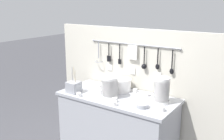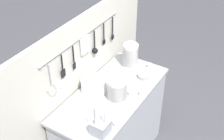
{
  "view_description": "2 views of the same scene",
  "coord_description": "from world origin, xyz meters",
  "px_view_note": "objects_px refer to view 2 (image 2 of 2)",
  "views": [
    {
      "loc": [
        1.4,
        -2.16,
        1.88
      ],
      "look_at": [
        -0.05,
        -0.03,
        1.2
      ],
      "focal_mm": 42.0,
      "sensor_mm": 36.0,
      "label": 1
    },
    {
      "loc": [
        -1.83,
        -1.14,
        2.77
      ],
      "look_at": [
        0.06,
        0.03,
        1.14
      ],
      "focal_mm": 50.0,
      "sensor_mm": 36.0,
      "label": 2
    }
  ],
  "objects_px": {
    "plate_stack": "(93,85)",
    "cup_edge_far": "(150,66)",
    "cup_back_left": "(100,79)",
    "cup_front_left": "(142,94)",
    "cup_mid_row": "(111,71)",
    "steel_mixing_bowl": "(143,76)",
    "cup_edge_near": "(83,108)",
    "bowl_stack_wide_centre": "(130,56)",
    "cup_beside_plates": "(116,124)",
    "cutlery_caddy": "(101,127)",
    "cup_centre": "(103,106)",
    "cup_front_right": "(82,131)",
    "cup_back_right": "(131,93)",
    "bowl_stack_nested_right": "(117,90)"
  },
  "relations": [
    {
      "from": "bowl_stack_wide_centre",
      "to": "cup_edge_far",
      "type": "height_order",
      "value": "bowl_stack_wide_centre"
    },
    {
      "from": "bowl_stack_nested_right",
      "to": "cup_front_right",
      "type": "distance_m",
      "value": 0.49
    },
    {
      "from": "cutlery_caddy",
      "to": "cup_beside_plates",
      "type": "xyz_separation_m",
      "value": [
        0.13,
        -0.07,
        -0.04
      ]
    },
    {
      "from": "cutlery_caddy",
      "to": "cup_back_right",
      "type": "bearing_deg",
      "value": 1.76
    },
    {
      "from": "cup_back_left",
      "to": "cup_edge_far",
      "type": "height_order",
      "value": "same"
    },
    {
      "from": "cup_front_left",
      "to": "cup_mid_row",
      "type": "bearing_deg",
      "value": 71.41
    },
    {
      "from": "cup_back_left",
      "to": "cup_beside_plates",
      "type": "bearing_deg",
      "value": -133.61
    },
    {
      "from": "cup_beside_plates",
      "to": "cup_edge_near",
      "type": "distance_m",
      "value": 0.34
    },
    {
      "from": "bowl_stack_nested_right",
      "to": "cutlery_caddy",
      "type": "xyz_separation_m",
      "value": [
        -0.41,
        -0.09,
        -0.05
      ]
    },
    {
      "from": "plate_stack",
      "to": "cup_back_right",
      "type": "xyz_separation_m",
      "value": [
        0.13,
        -0.32,
        -0.05
      ]
    },
    {
      "from": "cup_beside_plates",
      "to": "cup_edge_far",
      "type": "bearing_deg",
      "value": 8.62
    },
    {
      "from": "cup_front_right",
      "to": "cup_mid_row",
      "type": "bearing_deg",
      "value": 16.09
    },
    {
      "from": "bowl_stack_wide_centre",
      "to": "cup_front_left",
      "type": "distance_m",
      "value": 0.47
    },
    {
      "from": "cup_front_left",
      "to": "cutlery_caddy",
      "type": "bearing_deg",
      "value": 173.39
    },
    {
      "from": "cup_back_left",
      "to": "cup_front_left",
      "type": "xyz_separation_m",
      "value": [
        0.02,
        -0.44,
        0.0
      ]
    },
    {
      "from": "plate_stack",
      "to": "cup_front_left",
      "type": "distance_m",
      "value": 0.44
    },
    {
      "from": "cup_beside_plates",
      "to": "cup_front_right",
      "type": "xyz_separation_m",
      "value": [
        -0.21,
        0.19,
        0.0
      ]
    },
    {
      "from": "bowl_stack_wide_centre",
      "to": "cup_back_left",
      "type": "relative_size",
      "value": 5.2
    },
    {
      "from": "plate_stack",
      "to": "steel_mixing_bowl",
      "type": "relative_size",
      "value": 2.01
    },
    {
      "from": "bowl_stack_wide_centre",
      "to": "cutlery_caddy",
      "type": "distance_m",
      "value": 0.94
    },
    {
      "from": "cup_edge_near",
      "to": "cup_front_right",
      "type": "bearing_deg",
      "value": -145.55
    },
    {
      "from": "bowl_stack_wide_centre",
      "to": "cup_back_left",
      "type": "xyz_separation_m",
      "value": [
        -0.36,
        0.13,
        -0.11
      ]
    },
    {
      "from": "cup_back_left",
      "to": "cup_edge_far",
      "type": "xyz_separation_m",
      "value": [
        0.45,
        -0.31,
        0.0
      ]
    },
    {
      "from": "cutlery_caddy",
      "to": "cup_beside_plates",
      "type": "relative_size",
      "value": 5.57
    },
    {
      "from": "cup_back_right",
      "to": "cup_back_left",
      "type": "distance_m",
      "value": 0.36
    },
    {
      "from": "cutlery_caddy",
      "to": "cup_edge_near",
      "type": "xyz_separation_m",
      "value": [
        0.14,
        0.27,
        -0.04
      ]
    },
    {
      "from": "cup_edge_near",
      "to": "cup_mid_row",
      "type": "xyz_separation_m",
      "value": [
        0.57,
        0.08,
        0.0
      ]
    },
    {
      "from": "cup_front_left",
      "to": "steel_mixing_bowl",
      "type": "bearing_deg",
      "value": 23.81
    },
    {
      "from": "cup_beside_plates",
      "to": "cup_edge_far",
      "type": "xyz_separation_m",
      "value": [
        0.87,
        0.13,
        0.0
      ]
    },
    {
      "from": "cup_back_left",
      "to": "cup_edge_far",
      "type": "distance_m",
      "value": 0.54
    },
    {
      "from": "cup_beside_plates",
      "to": "cup_edge_far",
      "type": "height_order",
      "value": "same"
    },
    {
      "from": "bowl_stack_wide_centre",
      "to": "cup_centre",
      "type": "relative_size",
      "value": 5.2
    },
    {
      "from": "cup_beside_plates",
      "to": "cup_front_right",
      "type": "relative_size",
      "value": 1.0
    },
    {
      "from": "steel_mixing_bowl",
      "to": "cup_edge_near",
      "type": "relative_size",
      "value": 2.3
    },
    {
      "from": "steel_mixing_bowl",
      "to": "cup_front_left",
      "type": "distance_m",
      "value": 0.27
    },
    {
      "from": "steel_mixing_bowl",
      "to": "cup_back_left",
      "type": "xyz_separation_m",
      "value": [
        -0.26,
        0.33,
        0.0
      ]
    },
    {
      "from": "cup_back_left",
      "to": "bowl_stack_nested_right",
      "type": "bearing_deg",
      "value": -116.81
    },
    {
      "from": "bowl_stack_nested_right",
      "to": "cup_beside_plates",
      "type": "bearing_deg",
      "value": -150.03
    },
    {
      "from": "cup_centre",
      "to": "cup_beside_plates",
      "type": "relative_size",
      "value": 1.0
    },
    {
      "from": "cup_centre",
      "to": "cup_beside_plates",
      "type": "bearing_deg",
      "value": -121.0
    },
    {
      "from": "cup_centre",
      "to": "cup_front_left",
      "type": "xyz_separation_m",
      "value": [
        0.32,
        -0.2,
        0.0
      ]
    },
    {
      "from": "cup_back_left",
      "to": "cup_back_right",
      "type": "bearing_deg",
      "value": -94.49
    },
    {
      "from": "plate_stack",
      "to": "cup_edge_far",
      "type": "distance_m",
      "value": 0.67
    },
    {
      "from": "plate_stack",
      "to": "bowl_stack_wide_centre",
      "type": "bearing_deg",
      "value": -9.74
    },
    {
      "from": "cup_centre",
      "to": "cup_front_right",
      "type": "relative_size",
      "value": 1.0
    },
    {
      "from": "cup_edge_near",
      "to": "cup_mid_row",
      "type": "height_order",
      "value": "same"
    },
    {
      "from": "bowl_stack_wide_centre",
      "to": "cup_front_right",
      "type": "relative_size",
      "value": 5.2
    },
    {
      "from": "steel_mixing_bowl",
      "to": "cup_edge_near",
      "type": "bearing_deg",
      "value": 161.26
    },
    {
      "from": "cutlery_caddy",
      "to": "cup_back_right",
      "type": "relative_size",
      "value": 5.57
    },
    {
      "from": "cup_back_left",
      "to": "cup_front_left",
      "type": "bearing_deg",
      "value": -87.23
    }
  ]
}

